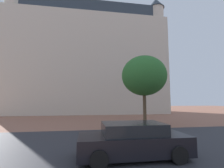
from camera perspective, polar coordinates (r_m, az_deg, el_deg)
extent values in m
plane|color=#93604C|center=(10.59, -0.64, -18.53)|extent=(120.00, 120.00, 0.00)
cube|color=#2D2D33|center=(8.94, 1.09, -20.86)|extent=(120.00, 9.00, 0.00)
cube|color=beige|center=(34.01, -8.31, 5.32)|extent=(28.63, 14.01, 17.92)
cube|color=#2D3842|center=(37.35, -8.06, 20.78)|extent=(26.34, 12.89, 2.40)
cube|color=beige|center=(35.92, -9.36, 15.83)|extent=(4.36, 4.36, 31.26)
cylinder|color=beige|center=(31.52, -32.46, 9.66)|extent=(2.80, 2.80, 20.63)
cylinder|color=beige|center=(31.80, 15.93, 8.53)|extent=(2.80, 2.80, 20.35)
cone|color=#2D3842|center=(36.23, 15.36, 25.91)|extent=(3.20, 3.20, 2.00)
cube|color=black|center=(7.02, 7.48, -20.33)|extent=(4.42, 1.87, 0.75)
cube|color=black|center=(6.89, 7.41, -15.45)|extent=(2.47, 1.64, 0.46)
cylinder|color=black|center=(8.42, 15.69, -19.34)|extent=(0.64, 0.22, 0.64)
cylinder|color=black|center=(6.82, 22.80, -22.35)|extent=(0.64, 0.22, 0.64)
cylinder|color=black|center=(7.73, -5.80, -20.76)|extent=(0.64, 0.22, 0.64)
cylinder|color=black|center=(5.95, -4.63, -25.34)|extent=(0.64, 0.22, 0.64)
cylinder|color=brown|center=(15.50, 11.58, -8.85)|extent=(0.32, 0.32, 3.00)
ellipsoid|color=#2D6B2D|center=(15.67, 11.33, 2.93)|extent=(4.27, 4.27, 3.84)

